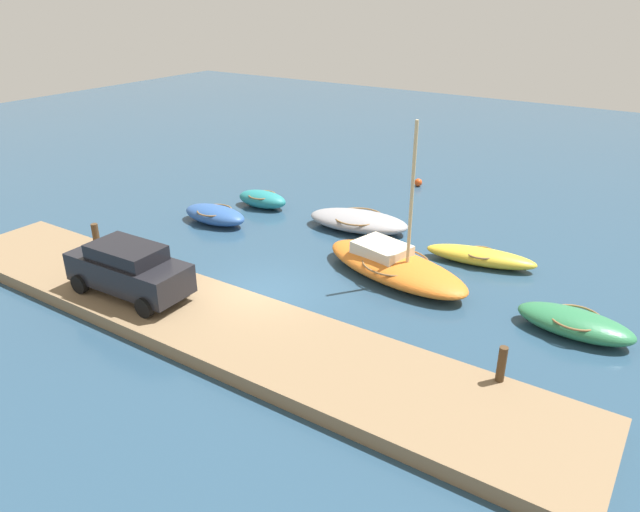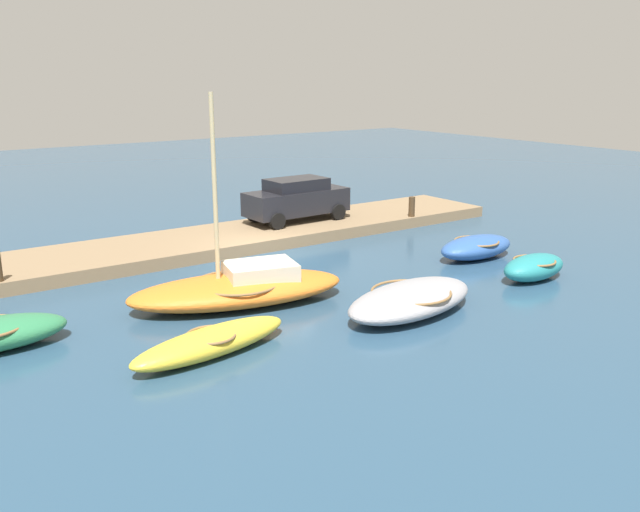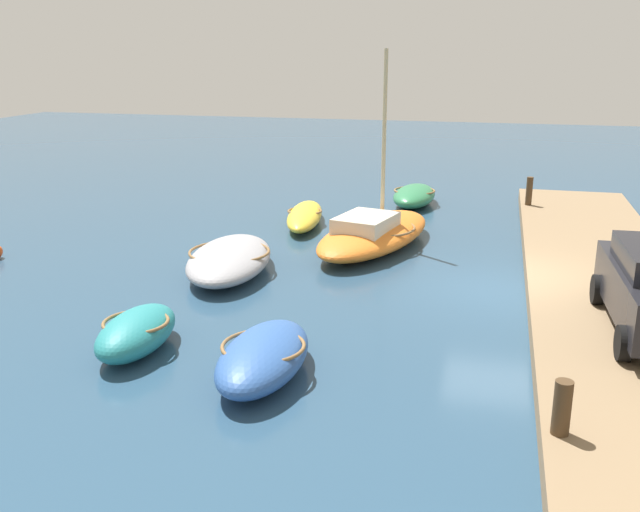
{
  "view_description": "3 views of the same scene",
  "coord_description": "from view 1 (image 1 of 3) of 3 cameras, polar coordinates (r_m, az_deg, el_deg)",
  "views": [
    {
      "loc": [
        11.45,
        -13.7,
        9.6
      ],
      "look_at": [
        0.91,
        2.25,
        0.83
      ],
      "focal_mm": 33.21,
      "sensor_mm": 36.0,
      "label": 1
    },
    {
      "loc": [
        11.53,
        19.58,
        6.19
      ],
      "look_at": [
        -0.47,
        2.44,
        0.54
      ],
      "focal_mm": 37.97,
      "sensor_mm": 36.0,
      "label": 2
    },
    {
      "loc": [
        -16.99,
        0.26,
        5.74
      ],
      "look_at": [
        -0.73,
        4.39,
        0.79
      ],
      "focal_mm": 39.6,
      "sensor_mm": 36.0,
      "label": 3
    }
  ],
  "objects": [
    {
      "name": "dinghy_teal",
      "position": [
        28.19,
        -5.58,
        5.49
      ],
      "size": [
        2.59,
        1.38,
        0.79
      ],
      "rotation": [
        0.0,
        0.0,
        0.06
      ],
      "color": "teal",
      "rests_on": "ground_plane"
    },
    {
      "name": "parked_car",
      "position": [
        19.89,
        -17.96,
        -1.19
      ],
      "size": [
        4.28,
        1.99,
        1.72
      ],
      "rotation": [
        0.0,
        0.0,
        0.03
      ],
      "color": "black",
      "rests_on": "dock_platform"
    },
    {
      "name": "marker_buoy",
      "position": [
        31.6,
        9.45,
        7.01
      ],
      "size": [
        0.41,
        0.41,
        0.41
      ],
      "primitive_type": "sphere",
      "color": "#E54C19",
      "rests_on": "ground_plane"
    },
    {
      "name": "sailboat_orange",
      "position": [
        21.35,
        7.15,
        -0.87
      ],
      "size": [
        6.42,
        3.71,
        5.75
      ],
      "rotation": [
        0.0,
        0.0,
        -0.24
      ],
      "color": "orange",
      "rests_on": "ground_plane"
    },
    {
      "name": "motorboat_grey",
      "position": [
        25.49,
        3.71,
        3.41
      ],
      "size": [
        4.67,
        2.78,
        0.76
      ],
      "rotation": [
        0.0,
        0.0,
        0.17
      ],
      "color": "#939399",
      "rests_on": "ground_plane"
    },
    {
      "name": "dock_platform",
      "position": [
        18.56,
        -10.55,
        -6.18
      ],
      "size": [
        22.99,
        3.78,
        0.44
      ],
      "primitive_type": "cube",
      "color": "#846B4C",
      "rests_on": "ground_plane"
    },
    {
      "name": "mooring_post_mid_west",
      "position": [
        15.78,
        17.1,
        -9.92
      ],
      "size": [
        0.22,
        0.22,
        0.99
      ],
      "primitive_type": "cylinder",
      "color": "#47331E",
      "rests_on": "dock_platform"
    },
    {
      "name": "rowboat_blue",
      "position": [
        26.53,
        -10.1,
        3.95
      ],
      "size": [
        3.17,
        1.58,
        0.78
      ],
      "rotation": [
        0.0,
        0.0,
        0.02
      ],
      "color": "#2D569E",
      "rests_on": "ground_plane"
    },
    {
      "name": "ground_plane",
      "position": [
        20.27,
        -5.68,
        -3.75
      ],
      "size": [
        84.0,
        84.0,
        0.0
      ],
      "primitive_type": "plane",
      "color": "navy"
    },
    {
      "name": "rowboat_green",
      "position": [
        19.43,
        23.34,
        -5.94
      ],
      "size": [
        3.48,
        1.62,
        0.73
      ],
      "rotation": [
        0.0,
        0.0,
        -0.04
      ],
      "color": "#2D7A4C",
      "rests_on": "ground_plane"
    },
    {
      "name": "mooring_post_west",
      "position": [
        24.46,
        -20.81,
        2.01
      ],
      "size": [
        0.26,
        0.26,
        0.82
      ],
      "primitive_type": "cylinder",
      "color": "#47331E",
      "rests_on": "dock_platform"
    },
    {
      "name": "rowboat_yellow",
      "position": [
        23.03,
        15.2,
        -0.04
      ],
      "size": [
        4.23,
        1.75,
        0.62
      ],
      "rotation": [
        0.0,
        0.0,
        0.16
      ],
      "color": "gold",
      "rests_on": "ground_plane"
    }
  ]
}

